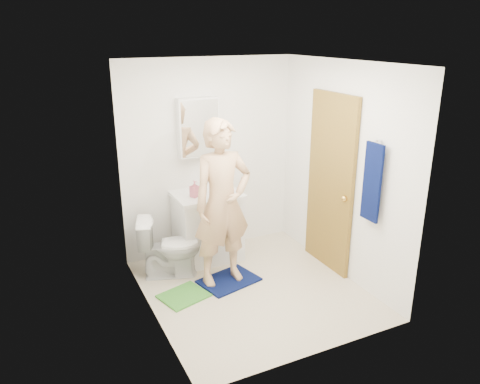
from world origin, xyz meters
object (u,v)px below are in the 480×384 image
object	(u,v)px
towel	(372,182)
soap_dispenser	(195,189)
man	(222,203)
toothbrush_cup	(227,184)
vanity_cabinet	(208,228)
toilet	(169,247)
medicine_cabinet	(198,127)

from	to	relation	value
towel	soap_dispenser	distance (m)	1.99
soap_dispenser	man	xyz separation A→B (m)	(0.11, -0.55, -0.01)
toothbrush_cup	vanity_cabinet	bearing A→B (deg)	-167.34
toilet	soap_dispenser	bearing A→B (deg)	-50.04
medicine_cabinet	towel	bearing A→B (deg)	-55.39
vanity_cabinet	toilet	world-z (taller)	vanity_cabinet
soap_dispenser	medicine_cabinet	bearing A→B (deg)	58.36
vanity_cabinet	towel	distance (m)	2.08
towel	man	world-z (taller)	man
towel	soap_dispenser	xyz separation A→B (m)	(-1.35, 1.43, -0.30)
vanity_cabinet	medicine_cabinet	world-z (taller)	medicine_cabinet
towel	soap_dispenser	world-z (taller)	towel
medicine_cabinet	toilet	size ratio (longest dim) A/B	0.99
towel	toothbrush_cup	bearing A→B (deg)	119.61
toilet	soap_dispenser	world-z (taller)	soap_dispenser
towel	toothbrush_cup	distance (m)	1.82
toothbrush_cup	man	size ratio (longest dim) A/B	0.07
soap_dispenser	toothbrush_cup	bearing A→B (deg)	14.84
vanity_cabinet	toilet	bearing A→B (deg)	-159.21
medicine_cabinet	man	bearing A→B (deg)	-94.39
medicine_cabinet	soap_dispenser	bearing A→B (deg)	-121.64
toothbrush_cup	soap_dispenser	bearing A→B (deg)	-165.16
toilet	vanity_cabinet	bearing A→B (deg)	-51.09
vanity_cabinet	soap_dispenser	bearing A→B (deg)	-161.55
vanity_cabinet	soap_dispenser	distance (m)	0.58
vanity_cabinet	man	bearing A→B (deg)	-96.01
toothbrush_cup	towel	bearing A→B (deg)	-60.39
medicine_cabinet	soap_dispenser	world-z (taller)	medicine_cabinet
vanity_cabinet	towel	bearing A→B (deg)	-51.53
medicine_cabinet	toilet	distance (m)	1.43
man	towel	bearing A→B (deg)	-38.01
soap_dispenser	toothbrush_cup	distance (m)	0.49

